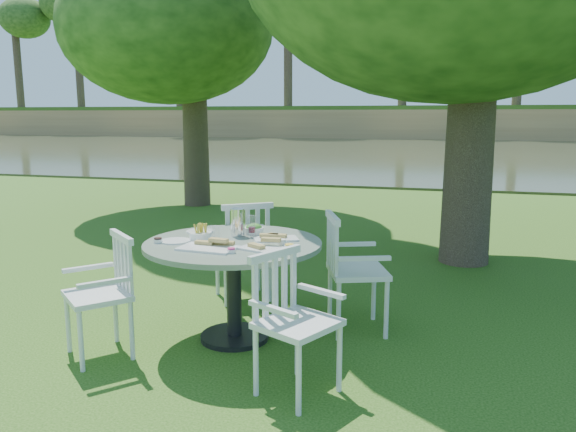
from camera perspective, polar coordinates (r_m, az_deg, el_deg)
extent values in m
plane|color=#1D410D|center=(5.48, -0.58, -9.14)|extent=(140.00, 140.00, 0.00)
cylinder|color=black|center=(4.75, -5.43, -12.07)|extent=(0.56, 0.56, 0.04)
cylinder|color=black|center=(4.62, -5.51, -7.58)|extent=(0.12, 0.12, 0.74)
cylinder|color=slate|center=(4.51, -5.60, -2.86)|extent=(1.42, 1.42, 0.04)
cylinder|color=silver|center=(4.72, 9.97, -9.37)|extent=(0.04, 0.04, 0.50)
cylinder|color=silver|center=(5.12, 8.70, -7.75)|extent=(0.04, 0.04, 0.50)
cylinder|color=silver|center=(4.64, 5.16, -9.62)|extent=(0.04, 0.04, 0.50)
cylinder|color=silver|center=(5.05, 4.28, -7.94)|extent=(0.04, 0.04, 0.50)
cube|color=silver|center=(4.80, 7.10, -5.59)|extent=(0.61, 0.64, 0.04)
cube|color=silver|center=(4.70, 4.53, -2.97)|extent=(0.22, 0.49, 0.51)
cylinder|color=silver|center=(5.90, -3.03, -5.25)|extent=(0.04, 0.04, 0.49)
cylinder|color=silver|center=(5.80, -7.19, -5.59)|extent=(0.04, 0.04, 0.49)
cylinder|color=silver|center=(5.54, -1.91, -6.28)|extent=(0.04, 0.04, 0.49)
cylinder|color=silver|center=(5.43, -6.33, -6.67)|extent=(0.04, 0.04, 0.49)
cube|color=silver|center=(5.60, -4.65, -3.31)|extent=(0.67, 0.66, 0.04)
cube|color=silver|center=(5.34, -4.10, -1.45)|extent=(0.44, 0.32, 0.50)
cylinder|color=silver|center=(4.73, -21.44, -10.15)|extent=(0.04, 0.04, 0.46)
cylinder|color=silver|center=(4.35, -20.30, -11.84)|extent=(0.04, 0.04, 0.46)
cylinder|color=silver|center=(4.81, -17.11, -9.55)|extent=(0.04, 0.04, 0.46)
cylinder|color=silver|center=(4.44, -15.60, -11.14)|extent=(0.04, 0.04, 0.46)
cube|color=silver|center=(4.50, -18.80, -7.66)|extent=(0.63, 0.63, 0.04)
cube|color=silver|center=(4.49, -16.44, -4.72)|extent=(0.38, 0.34, 0.47)
cylinder|color=silver|center=(3.55, 1.08, -16.31)|extent=(0.04, 0.04, 0.46)
cylinder|color=silver|center=(3.84, 5.24, -14.22)|extent=(0.04, 0.04, 0.46)
cylinder|color=silver|center=(3.78, -3.29, -14.61)|extent=(0.04, 0.04, 0.46)
cylinder|color=silver|center=(4.05, 0.96, -12.82)|extent=(0.04, 0.04, 0.46)
cube|color=silver|center=(3.70, 1.03, -10.91)|extent=(0.60, 0.61, 0.04)
cube|color=silver|center=(3.76, -1.34, -7.09)|extent=(0.25, 0.44, 0.47)
cube|color=white|center=(4.28, -8.16, -3.25)|extent=(0.44, 0.29, 0.02)
cube|color=white|center=(4.22, -2.37, -3.36)|extent=(0.43, 0.32, 0.01)
cube|color=white|center=(4.55, -1.25, -2.34)|extent=(0.40, 0.33, 0.01)
cylinder|color=white|center=(4.58, -11.37, -2.50)|extent=(0.24, 0.24, 0.01)
cylinder|color=white|center=(4.92, -8.95, -1.54)|extent=(0.23, 0.23, 0.01)
cylinder|color=white|center=(4.58, -8.87, -2.06)|extent=(0.18, 0.18, 0.07)
cylinder|color=white|center=(4.79, -3.48, -1.49)|extent=(0.16, 0.16, 0.05)
cylinder|color=silver|center=(4.70, -5.14, -0.64)|extent=(0.12, 0.12, 0.23)
cylinder|color=white|center=(4.63, -3.71, -1.07)|extent=(0.07, 0.07, 0.18)
cylinder|color=white|center=(4.65, -7.79, -1.61)|extent=(0.06, 0.06, 0.11)
cylinder|color=white|center=(4.57, -7.36, -1.72)|extent=(0.07, 0.07, 0.12)
cylinder|color=white|center=(4.14, -5.78, -3.58)|extent=(0.06, 0.06, 0.03)
cylinder|color=white|center=(4.21, 0.14, -3.25)|extent=(0.08, 0.08, 0.03)
cylinder|color=white|center=(4.38, -0.58, -2.73)|extent=(0.07, 0.07, 0.03)
cylinder|color=white|center=(4.56, -13.07, -2.49)|extent=(0.07, 0.07, 0.03)
ellipsoid|color=#1B3B13|center=(11.66, -9.66, 17.97)|extent=(3.64, 3.64, 2.55)
cube|color=#323720|center=(28.06, 12.96, 6.25)|extent=(100.00, 28.00, 0.12)
cube|color=#A37B4C|center=(43.49, 14.15, 8.98)|extent=(100.00, 3.00, 2.20)
cube|color=#1D410D|center=(50.98, 14.51, 10.51)|extent=(100.00, 18.00, 0.30)
cylinder|color=black|center=(56.29, -20.35, 16.64)|extent=(0.70, 0.70, 13.00)
ellipsoid|color=#1B3B13|center=(56.78, -20.57, 19.89)|extent=(5.60, 5.60, 4.48)
cylinder|color=black|center=(51.62, -11.85, 17.68)|extent=(0.70, 0.70, 13.00)
cylinder|color=black|center=(48.20, -1.81, 18.43)|extent=(0.70, 0.70, 13.00)
cylinder|color=black|center=(46.30, 9.45, 18.64)|extent=(0.70, 0.70, 13.00)
cylinder|color=black|center=(46.11, 21.22, 18.15)|extent=(0.70, 0.70, 13.00)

